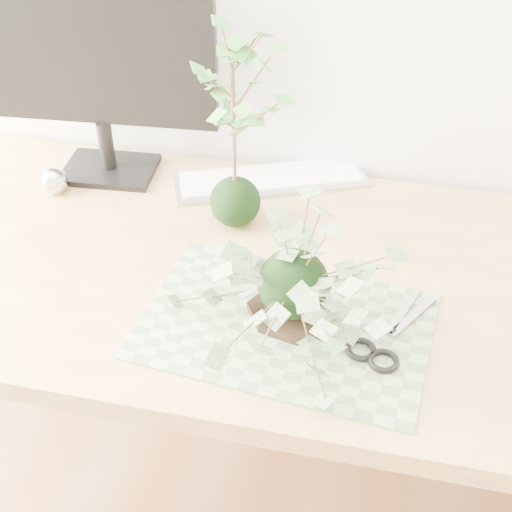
% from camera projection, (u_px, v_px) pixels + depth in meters
% --- Properties ---
extents(desk, '(1.60, 0.70, 0.74)m').
position_uv_depth(desk, '(285.00, 308.00, 1.33)').
color(desk, tan).
rests_on(desk, ground_plane).
extents(cutting_mat, '(0.49, 0.35, 0.00)m').
position_uv_depth(cutting_mat, '(285.00, 325.00, 1.16)').
color(cutting_mat, '#566D4F').
rests_on(cutting_mat, desk).
extents(stone_dish, '(0.19, 0.19, 0.01)m').
position_uv_depth(stone_dish, '(292.00, 314.00, 1.17)').
color(stone_dish, black).
rests_on(stone_dish, cutting_mat).
extents(ivy_kokedama, '(0.40, 0.40, 0.23)m').
position_uv_depth(ivy_kokedama, '(294.00, 257.00, 1.10)').
color(ivy_kokedama, black).
rests_on(ivy_kokedama, stone_dish).
extents(maple_kokedama, '(0.29, 0.29, 0.41)m').
position_uv_depth(maple_kokedama, '(233.00, 86.00, 1.21)').
color(maple_kokedama, black).
rests_on(maple_kokedama, desk).
extents(keyboard, '(0.42, 0.27, 0.02)m').
position_uv_depth(keyboard, '(270.00, 179.00, 1.50)').
color(keyboard, '#ACACB3').
rests_on(keyboard, desk).
extents(monitor, '(0.48, 0.15, 0.43)m').
position_uv_depth(monitor, '(96.00, 63.00, 1.39)').
color(monitor, black).
rests_on(monitor, desk).
extents(foil_ball, '(0.06, 0.06, 0.06)m').
position_uv_depth(foil_ball, '(54.00, 181.00, 1.46)').
color(foil_ball, silver).
rests_on(foil_ball, desk).
extents(scissors, '(0.11, 0.21, 0.01)m').
position_uv_depth(scissors, '(388.00, 348.00, 1.11)').
color(scissors, '#94959F').
rests_on(scissors, cutting_mat).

